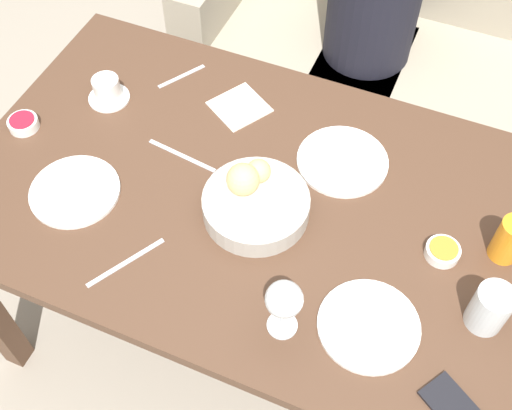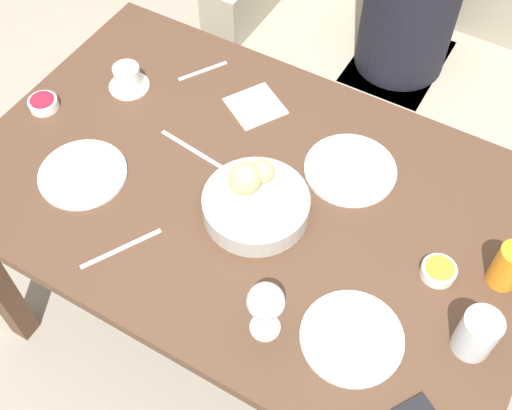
% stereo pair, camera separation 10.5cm
% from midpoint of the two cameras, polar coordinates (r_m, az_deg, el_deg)
% --- Properties ---
extents(ground_plane, '(10.00, 10.00, 0.00)m').
position_cam_midpoint_polar(ground_plane, '(2.15, -1.94, -10.62)').
color(ground_plane, gray).
extents(dining_table, '(1.37, 0.87, 0.73)m').
position_cam_midpoint_polar(dining_table, '(1.60, -2.56, -0.94)').
color(dining_table, '#4C3323').
rests_on(dining_table, ground_plane).
extents(couch, '(1.58, 0.70, 0.89)m').
position_cam_midpoint_polar(couch, '(2.51, 12.21, 12.44)').
color(couch, '#9E937F').
rests_on(couch, ground_plane).
extents(seated_person, '(0.30, 0.39, 1.19)m').
position_cam_midpoint_polar(seated_person, '(2.29, 8.65, 14.91)').
color(seated_person, '#23232D').
rests_on(seated_person, ground_plane).
extents(bread_basket, '(0.25, 0.25, 0.12)m').
position_cam_midpoint_polar(bread_basket, '(1.47, -2.17, 0.25)').
color(bread_basket, '#B2ADA3').
rests_on(bread_basket, dining_table).
extents(plate_near_left, '(0.21, 0.21, 0.01)m').
position_cam_midpoint_polar(plate_near_left, '(1.60, -17.63, 1.08)').
color(plate_near_left, white).
rests_on(plate_near_left, dining_table).
extents(plate_near_right, '(0.21, 0.21, 0.01)m').
position_cam_midpoint_polar(plate_near_right, '(1.35, 7.77, -10.71)').
color(plate_near_right, white).
rests_on(plate_near_right, dining_table).
extents(plate_far_center, '(0.23, 0.23, 0.01)m').
position_cam_midpoint_polar(plate_far_center, '(1.59, 5.82, 3.82)').
color(plate_far_center, white).
rests_on(plate_far_center, dining_table).
extents(juice_glass, '(0.07, 0.07, 0.11)m').
position_cam_midpoint_polar(juice_glass, '(1.47, 19.74, -3.02)').
color(juice_glass, orange).
rests_on(juice_glass, dining_table).
extents(water_tumbler, '(0.08, 0.08, 0.11)m').
position_cam_midpoint_polar(water_tumbler, '(1.37, 18.01, -8.84)').
color(water_tumbler, silver).
rests_on(water_tumbler, dining_table).
extents(wine_glass, '(0.08, 0.08, 0.16)m').
position_cam_midpoint_polar(wine_glass, '(1.25, 0.07, -8.63)').
color(wine_glass, silver).
rests_on(wine_glass, dining_table).
extents(coffee_cup, '(0.11, 0.11, 0.07)m').
position_cam_midpoint_polar(coffee_cup, '(1.77, -14.78, 9.76)').
color(coffee_cup, white).
rests_on(coffee_cup, dining_table).
extents(jam_bowl_berry, '(0.08, 0.08, 0.03)m').
position_cam_midpoint_polar(jam_bowl_berry, '(1.77, -21.61, 6.70)').
color(jam_bowl_berry, white).
rests_on(jam_bowl_berry, dining_table).
extents(jam_bowl_honey, '(0.08, 0.08, 0.03)m').
position_cam_midpoint_polar(jam_bowl_honey, '(1.46, 14.29, -4.12)').
color(jam_bowl_honey, white).
rests_on(jam_bowl_honey, dining_table).
extents(fork_silver, '(0.19, 0.04, 0.00)m').
position_cam_midpoint_polar(fork_silver, '(1.61, -8.46, 4.28)').
color(fork_silver, '#B7B7BC').
rests_on(fork_silver, dining_table).
extents(knife_silver, '(0.11, 0.17, 0.00)m').
position_cam_midpoint_polar(knife_silver, '(1.46, -13.54, -5.10)').
color(knife_silver, '#B7B7BC').
rests_on(knife_silver, dining_table).
extents(spoon_coffee, '(0.09, 0.13, 0.00)m').
position_cam_midpoint_polar(spoon_coffee, '(1.81, -8.32, 11.18)').
color(spoon_coffee, '#B7B7BC').
rests_on(spoon_coffee, dining_table).
extents(napkin, '(0.18, 0.18, 0.00)m').
position_cam_midpoint_polar(napkin, '(1.71, -3.26, 8.63)').
color(napkin, silver).
rests_on(napkin, dining_table).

